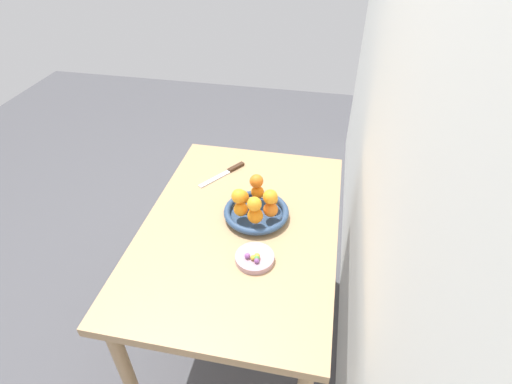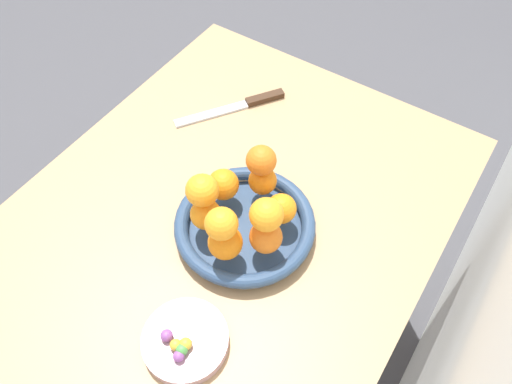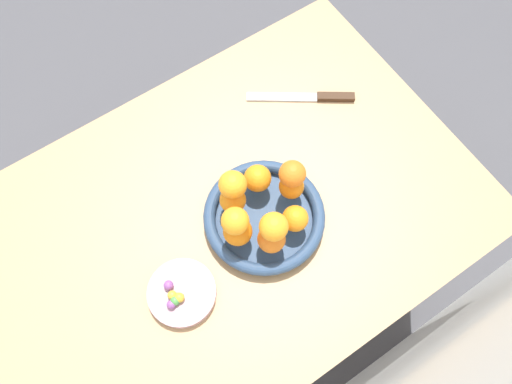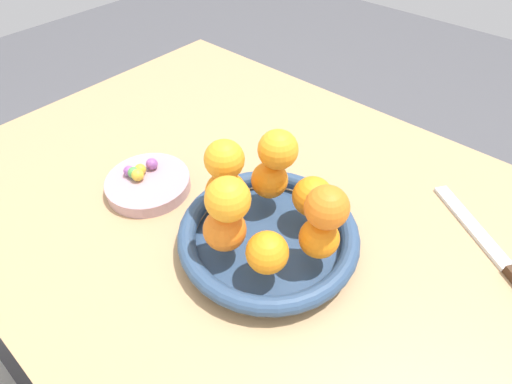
{
  "view_description": "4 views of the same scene",
  "coord_description": "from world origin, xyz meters",
  "px_view_note": "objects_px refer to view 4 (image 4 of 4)",
  "views": [
    {
      "loc": [
        1.12,
        0.29,
        1.81
      ],
      "look_at": [
        -0.06,
        0.05,
        0.87
      ],
      "focal_mm": 28.0,
      "sensor_mm": 36.0,
      "label": 1
    },
    {
      "loc": [
        0.34,
        0.34,
        1.54
      ],
      "look_at": [
        -0.09,
        0.06,
        0.83
      ],
      "focal_mm": 35.0,
      "sensor_mm": 36.0,
      "label": 2
    },
    {
      "loc": [
        0.16,
        0.34,
        1.77
      ],
      "look_at": [
        -0.06,
        0.03,
        0.85
      ],
      "focal_mm": 35.0,
      "sensor_mm": 36.0,
      "label": 3
    },
    {
      "loc": [
        -0.29,
        0.34,
        1.21
      ],
      "look_at": [
        -0.03,
        0.04,
        0.82
      ],
      "focal_mm": 28.0,
      "sensor_mm": 36.0,
      "label": 4
    }
  ],
  "objects_px": {
    "candy_ball_4": "(140,169)",
    "orange_3": "(225,230)",
    "orange_7": "(228,199)",
    "orange_8": "(224,159)",
    "orange_0": "(313,197)",
    "knife": "(501,259)",
    "candy_ball_1": "(129,171)",
    "candy_ball_2": "(152,164)",
    "orange_5": "(319,238)",
    "candy_ball_3": "(134,173)",
    "orange_1": "(271,179)",
    "dining_table": "(260,240)",
    "orange_6": "(278,150)",
    "candy_ball_0": "(138,175)",
    "orange_9": "(327,207)",
    "candy_dish": "(148,184)",
    "orange_2": "(226,192)",
    "orange_4": "(267,252)",
    "fruit_bowl": "(268,235)"
  },
  "relations": [
    {
      "from": "orange_6",
      "to": "candy_ball_0",
      "type": "distance_m",
      "value": 0.25
    },
    {
      "from": "orange_2",
      "to": "orange_4",
      "type": "relative_size",
      "value": 1.09
    },
    {
      "from": "orange_0",
      "to": "candy_ball_0",
      "type": "bearing_deg",
      "value": 23.48
    },
    {
      "from": "candy_ball_0",
      "to": "knife",
      "type": "relative_size",
      "value": 0.09
    },
    {
      "from": "orange_1",
      "to": "candy_ball_3",
      "type": "distance_m",
      "value": 0.23
    },
    {
      "from": "orange_5",
      "to": "candy_ball_1",
      "type": "xyz_separation_m",
      "value": [
        0.33,
        0.06,
        -0.04
      ]
    },
    {
      "from": "orange_7",
      "to": "orange_8",
      "type": "distance_m",
      "value": 0.07
    },
    {
      "from": "orange_0",
      "to": "orange_9",
      "type": "bearing_deg",
      "value": 135.07
    },
    {
      "from": "candy_ball_1",
      "to": "candy_ball_3",
      "type": "xyz_separation_m",
      "value": [
        -0.01,
        -0.0,
        0.0
      ]
    },
    {
      "from": "orange_2",
      "to": "candy_ball_3",
      "type": "height_order",
      "value": "orange_2"
    },
    {
      "from": "orange_2",
      "to": "orange_5",
      "type": "distance_m",
      "value": 0.15
    },
    {
      "from": "candy_ball_2",
      "to": "candy_ball_3",
      "type": "bearing_deg",
      "value": 82.28
    },
    {
      "from": "orange_3",
      "to": "candy_ball_1",
      "type": "relative_size",
      "value": 3.21
    },
    {
      "from": "candy_dish",
      "to": "orange_1",
      "type": "height_order",
      "value": "orange_1"
    },
    {
      "from": "fruit_bowl",
      "to": "knife",
      "type": "height_order",
      "value": "fruit_bowl"
    },
    {
      "from": "orange_0",
      "to": "knife",
      "type": "distance_m",
      "value": 0.28
    },
    {
      "from": "candy_ball_4",
      "to": "orange_3",
      "type": "bearing_deg",
      "value": 174.08
    },
    {
      "from": "orange_1",
      "to": "orange_8",
      "type": "xyz_separation_m",
      "value": [
        0.03,
        0.06,
        0.06
      ]
    },
    {
      "from": "orange_0",
      "to": "candy_ball_3",
      "type": "relative_size",
      "value": 2.96
    },
    {
      "from": "knife",
      "to": "orange_8",
      "type": "bearing_deg",
      "value": 30.66
    },
    {
      "from": "dining_table",
      "to": "candy_ball_4",
      "type": "height_order",
      "value": "candy_ball_4"
    },
    {
      "from": "candy_ball_3",
      "to": "candy_ball_4",
      "type": "distance_m",
      "value": 0.01
    },
    {
      "from": "orange_6",
      "to": "candy_ball_2",
      "type": "xyz_separation_m",
      "value": [
        0.21,
        0.08,
        -0.09
      ]
    },
    {
      "from": "candy_ball_3",
      "to": "candy_dish",
      "type": "bearing_deg",
      "value": -150.53
    },
    {
      "from": "orange_2",
      "to": "candy_ball_2",
      "type": "distance_m",
      "value": 0.18
    },
    {
      "from": "orange_2",
      "to": "orange_3",
      "type": "bearing_deg",
      "value": 133.03
    },
    {
      "from": "orange_3",
      "to": "orange_5",
      "type": "bearing_deg",
      "value": -144.52
    },
    {
      "from": "candy_dish",
      "to": "candy_ball_0",
      "type": "distance_m",
      "value": 0.03
    },
    {
      "from": "candy_ball_1",
      "to": "candy_ball_2",
      "type": "xyz_separation_m",
      "value": [
        -0.01,
        -0.04,
        0.0
      ]
    },
    {
      "from": "orange_1",
      "to": "orange_0",
      "type": "bearing_deg",
      "value": -172.48
    },
    {
      "from": "orange_7",
      "to": "orange_9",
      "type": "distance_m",
      "value": 0.12
    },
    {
      "from": "orange_1",
      "to": "orange_8",
      "type": "bearing_deg",
      "value": 64.02
    },
    {
      "from": "orange_2",
      "to": "orange_5",
      "type": "height_order",
      "value": "orange_2"
    },
    {
      "from": "dining_table",
      "to": "orange_2",
      "type": "relative_size",
      "value": 18.25
    },
    {
      "from": "orange_7",
      "to": "candy_ball_4",
      "type": "height_order",
      "value": "orange_7"
    },
    {
      "from": "orange_2",
      "to": "orange_6",
      "type": "bearing_deg",
      "value": -117.34
    },
    {
      "from": "dining_table",
      "to": "orange_5",
      "type": "relative_size",
      "value": 20.54
    },
    {
      "from": "dining_table",
      "to": "orange_0",
      "type": "xyz_separation_m",
      "value": [
        -0.09,
        -0.01,
        0.16
      ]
    },
    {
      "from": "candy_dish",
      "to": "orange_6",
      "type": "xyz_separation_m",
      "value": [
        -0.19,
        -0.1,
        0.11
      ]
    },
    {
      "from": "orange_5",
      "to": "candy_ball_3",
      "type": "relative_size",
      "value": 2.69
    },
    {
      "from": "candy_ball_1",
      "to": "knife",
      "type": "distance_m",
      "value": 0.58
    },
    {
      "from": "orange_6",
      "to": "orange_2",
      "type": "bearing_deg",
      "value": 62.66
    },
    {
      "from": "orange_2",
      "to": "candy_ball_0",
      "type": "xyz_separation_m",
      "value": [
        0.17,
        0.04,
        -0.04
      ]
    },
    {
      "from": "candy_dish",
      "to": "orange_2",
      "type": "distance_m",
      "value": 0.17
    },
    {
      "from": "dining_table",
      "to": "orange_3",
      "type": "bearing_deg",
      "value": 107.14
    },
    {
      "from": "orange_4",
      "to": "knife",
      "type": "bearing_deg",
      "value": -132.64
    },
    {
      "from": "orange_8",
      "to": "orange_3",
      "type": "bearing_deg",
      "value": 132.41
    },
    {
      "from": "orange_2",
      "to": "orange_7",
      "type": "distance_m",
      "value": 0.09
    },
    {
      "from": "orange_1",
      "to": "orange_4",
      "type": "distance_m",
      "value": 0.14
    },
    {
      "from": "candy_ball_1",
      "to": "orange_3",
      "type": "bearing_deg",
      "value": 177.99
    }
  ]
}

